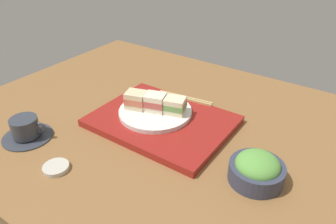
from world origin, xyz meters
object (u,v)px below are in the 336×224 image
sandwich_middle (155,102)px  salad_bowl (257,169)px  sandwich_plate (155,112)px  coffee_cup (26,130)px  sandwich_far (136,100)px  small_sauce_dish (56,168)px  sandwich_near (175,106)px  chopsticks_pair (185,98)px

sandwich_middle → salad_bowl: sandwich_middle is taller
sandwich_middle → salad_bowl: bearing=167.4°
sandwich_plate → coffee_cup: coffee_cup is taller
sandwich_plate → sandwich_far: bearing=19.6°
sandwich_plate → small_sauce_dish: bearing=78.5°
sandwich_near → salad_bowl: (-30.14, 10.11, -2.66)cm
sandwich_plate → small_sauce_dish: (6.70, 32.98, -2.28)cm
coffee_cup → small_sauce_dish: bearing=166.5°
sandwich_near → sandwich_far: size_ratio=1.03×
salad_bowl → coffee_cup: (60.65, 20.61, -0.65)cm
chopsticks_pair → sandwich_far: bearing=61.3°
sandwich_middle → sandwich_plate: bearing=-90.0°
sandwich_near → sandwich_middle: 6.17cm
salad_bowl → chopsticks_pair: size_ratio=0.68×
coffee_cup → small_sauce_dish: 18.63cm
small_sauce_dish → sandwich_plate: bearing=-101.5°
sandwich_far → coffee_cup: size_ratio=0.53×
sandwich_far → chopsticks_pair: (-8.37, -15.29, -3.66)cm
sandwich_middle → small_sauce_dish: (6.70, 32.98, -5.65)cm
sandwich_near → small_sauce_dish: sandwich_near is taller
sandwich_far → small_sauce_dish: size_ratio=1.13×
sandwich_middle → small_sauce_dish: 34.13cm
sandwich_near → coffee_cup: bearing=45.2°
sandwich_middle → sandwich_far: 6.17cm
sandwich_plate → small_sauce_dish: size_ratio=3.45×
salad_bowl → chopsticks_pair: salad_bowl is taller
sandwich_near → salad_bowl: size_ratio=0.58×
coffee_cup → small_sauce_dish: size_ratio=2.14×
sandwich_near → sandwich_middle: sandwich_middle is taller
sandwich_plate → salad_bowl: bearing=167.4°
sandwich_far → small_sauce_dish: 31.43cm
sandwich_middle → coffee_cup: 37.99cm
sandwich_far → salad_bowl: bearing=171.9°
sandwich_plate → sandwich_far: size_ratio=3.05×
sandwich_plate → sandwich_middle: 3.37cm
chopsticks_pair → sandwich_plate: bearing=79.1°
chopsticks_pair → sandwich_near: bearing=106.3°
sandwich_near → coffee_cup: 43.42cm
sandwich_near → sandwich_far: bearing=19.6°
coffee_cup → small_sauce_dish: coffee_cup is taller
sandwich_far → small_sauce_dish: (0.88, 30.92, -5.61)cm
sandwich_middle → salad_bowl: (-35.95, 8.05, -2.88)cm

